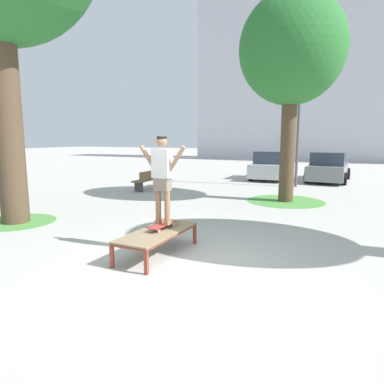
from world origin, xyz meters
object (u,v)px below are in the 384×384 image
object	(u,v)px
light_post	(300,100)
skater	(162,174)
car_silver	(272,166)
car_grey	(329,168)
skateboard	(163,225)
tree_mid_back	(292,51)
skate_box	(157,234)
park_bench	(152,179)

from	to	relation	value
light_post	skater	bearing A→B (deg)	-94.50
car_silver	light_post	distance (m)	4.47
car_silver	car_grey	distance (m)	2.85
skateboard	tree_mid_back	size ratio (longest dim) A/B	0.12
tree_mid_back	skate_box	bearing A→B (deg)	-99.30
car_grey	skateboard	bearing A→B (deg)	-98.38
park_bench	light_post	bearing A→B (deg)	31.29
skate_box	car_grey	xyz separation A→B (m)	(1.95, 13.45, 0.28)
tree_mid_back	car_silver	distance (m)	8.09
tree_mid_back	car_grey	size ratio (longest dim) A/B	1.64
skateboard	tree_mid_back	world-z (taller)	tree_mid_back
skater	car_silver	world-z (taller)	skater
tree_mid_back	park_bench	size ratio (longest dim) A/B	2.87
park_bench	car_silver	bearing A→B (deg)	57.63
skate_box	car_silver	size ratio (longest dim) A/B	0.45
car_silver	park_bench	distance (m)	7.19
skater	park_bench	xyz separation A→B (m)	(-4.74, 6.98, -1.08)
skateboard	light_post	bearing A→B (deg)	85.50
light_post	car_silver	bearing A→B (deg)	122.39
car_silver	skate_box	bearing A→B (deg)	-86.14
skate_box	car_grey	distance (m)	13.60
skate_box	park_bench	distance (m)	8.61
tree_mid_back	light_post	xyz separation A→B (m)	(-0.29, 3.82, -1.22)
skateboard	car_silver	size ratio (longest dim) A/B	0.19
car_silver	tree_mid_back	bearing A→B (deg)	-72.95
skater	skate_box	bearing A→B (deg)	-89.81
skateboard	park_bench	distance (m)	8.44
car_grey	light_post	world-z (taller)	light_post
car_silver	park_bench	xyz separation A→B (m)	(-3.85, -6.07, -0.24)
skater	light_post	distance (m)	10.64
skater	tree_mid_back	size ratio (longest dim) A/B	0.24
tree_mid_back	skater	bearing A→B (deg)	-99.61
skater	light_post	bearing A→B (deg)	85.50
skate_box	tree_mid_back	size ratio (longest dim) A/B	0.27
skateboard	light_post	distance (m)	10.90
tree_mid_back	light_post	distance (m)	4.02
tree_mid_back	car_silver	bearing A→B (deg)	107.05
car_grey	light_post	size ratio (longest dim) A/B	0.73
skate_box	skateboard	world-z (taller)	skateboard
tree_mid_back	light_post	world-z (taller)	tree_mid_back
park_bench	light_post	distance (m)	7.33
skateboard	car_silver	world-z (taller)	car_silver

